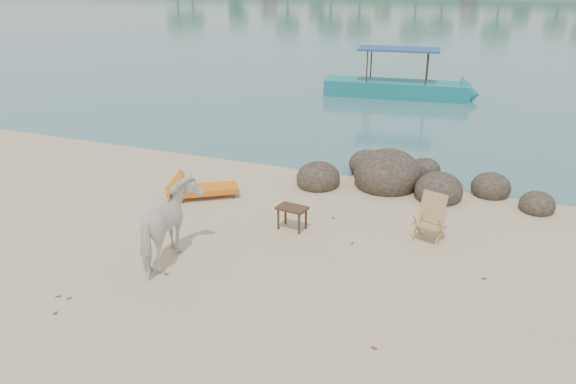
{
  "coord_description": "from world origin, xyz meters",
  "views": [
    {
      "loc": [
        3.68,
        -8.25,
        5.42
      ],
      "look_at": [
        -0.5,
        2.0,
        1.0
      ],
      "focal_mm": 35.0,
      "sensor_mm": 36.0,
      "label": 1
    }
  ],
  "objects_px": {
    "boulders": "(400,179)",
    "cow": "(171,227)",
    "deck_chair": "(430,220)",
    "boat_near": "(398,57)",
    "lounge_chair": "(207,187)",
    "side_table": "(292,219)"
  },
  "relations": [
    {
      "from": "deck_chair",
      "to": "boat_near",
      "type": "height_order",
      "value": "boat_near"
    },
    {
      "from": "cow",
      "to": "side_table",
      "type": "xyz_separation_m",
      "value": [
        1.63,
        2.26,
        -0.51
      ]
    },
    {
      "from": "side_table",
      "to": "boat_near",
      "type": "height_order",
      "value": "boat_near"
    },
    {
      "from": "boulders",
      "to": "side_table",
      "type": "height_order",
      "value": "boulders"
    },
    {
      "from": "lounge_chair",
      "to": "deck_chair",
      "type": "bearing_deg",
      "value": -38.7
    },
    {
      "from": "boat_near",
      "to": "boulders",
      "type": "bearing_deg",
      "value": -84.23
    },
    {
      "from": "boulders",
      "to": "boat_near",
      "type": "relative_size",
      "value": 0.88
    },
    {
      "from": "boulders",
      "to": "deck_chair",
      "type": "relative_size",
      "value": 6.69
    },
    {
      "from": "boulders",
      "to": "deck_chair",
      "type": "distance_m",
      "value": 3.14
    },
    {
      "from": "cow",
      "to": "lounge_chair",
      "type": "distance_m",
      "value": 3.41
    },
    {
      "from": "side_table",
      "to": "deck_chair",
      "type": "bearing_deg",
      "value": 19.86
    },
    {
      "from": "cow",
      "to": "boat_near",
      "type": "distance_m",
      "value": 17.31
    },
    {
      "from": "boulders",
      "to": "cow",
      "type": "xyz_separation_m",
      "value": [
        -3.3,
        -5.76,
        0.53
      ]
    },
    {
      "from": "boulders",
      "to": "boat_near",
      "type": "height_order",
      "value": "boat_near"
    },
    {
      "from": "cow",
      "to": "boat_near",
      "type": "height_order",
      "value": "boat_near"
    },
    {
      "from": "side_table",
      "to": "lounge_chair",
      "type": "xyz_separation_m",
      "value": [
        -2.7,
        0.94,
        0.03
      ]
    },
    {
      "from": "side_table",
      "to": "lounge_chair",
      "type": "relative_size",
      "value": 0.33
    },
    {
      "from": "cow",
      "to": "lounge_chair",
      "type": "relative_size",
      "value": 0.94
    },
    {
      "from": "boulders",
      "to": "boat_near",
      "type": "xyz_separation_m",
      "value": [
        -2.56,
        11.5,
        1.51
      ]
    },
    {
      "from": "boat_near",
      "to": "side_table",
      "type": "bearing_deg",
      "value": -93.39
    },
    {
      "from": "boulders",
      "to": "deck_chair",
      "type": "bearing_deg",
      "value": -67.17
    },
    {
      "from": "boulders",
      "to": "cow",
      "type": "distance_m",
      "value": 6.66
    }
  ]
}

